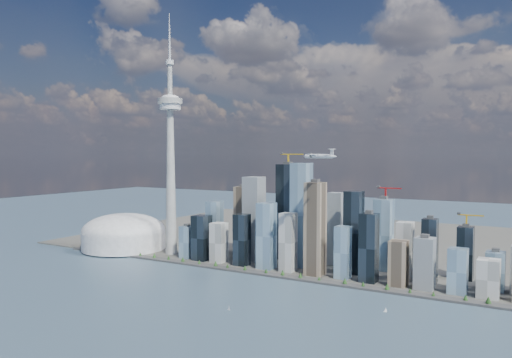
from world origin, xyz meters
The scene contains 10 objects.
ground centered at (0.00, 0.00, 0.00)m, with size 4000.00×4000.00×0.00m, color #385663.
seawall centered at (0.00, 250.00, 2.00)m, with size 1100.00×22.00×4.00m, color #383838.
land centered at (0.00, 700.00, 1.50)m, with size 1400.00×900.00×3.00m, color #4C4C47.
shoreline_trees centered at (0.00, 250.00, 8.78)m, with size 960.53×7.20×8.80m.
skyscraper_cluster centered at (59.62, 336.82, 72.42)m, with size 736.00×142.00×234.99m.
needle_tower centered at (-300.00, 310.00, 235.84)m, with size 56.00×56.00×550.50m.
dome_stadium centered at (-440.00, 300.00, 39.44)m, with size 200.00×200.00×86.00m.
airplane centered at (105.87, 220.97, 231.57)m, with size 67.71×60.17×16.55m.
sailboat_west centered at (38.60, 34.10, 2.64)m, with size 5.90×3.07×8.24m.
sailboat_east centered at (246.08, 141.97, 2.60)m, with size 5.85×2.56×8.09m.
Camera 1 is at (442.83, -587.27, 236.80)m, focal length 35.00 mm.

